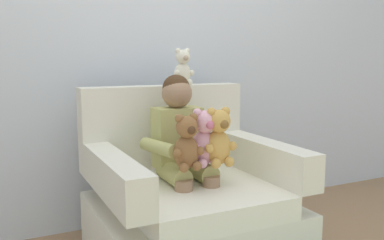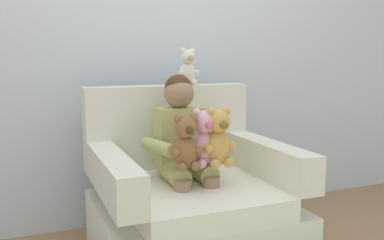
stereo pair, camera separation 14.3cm
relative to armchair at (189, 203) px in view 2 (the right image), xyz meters
The scene contains 7 objects.
back_wall 1.20m from the armchair, 90.00° to the left, with size 6.00×0.10×2.60m, color silver.
armchair is the anchor object (origin of this frame).
seated_child 0.35m from the armchair, 121.15° to the left, with size 0.45×0.39×0.82m.
plush_honey 0.43m from the armchair, 58.63° to the right, with size 0.18×0.15×0.31m.
plush_brown 0.42m from the armchair, 117.49° to the right, with size 0.17×0.14×0.29m.
plush_pink 0.41m from the armchair, 74.46° to the right, with size 0.18×0.15×0.31m.
plush_cream_on_backrest 0.83m from the armchair, 69.53° to the left, with size 0.14×0.11×0.23m.
Camera 2 is at (-0.84, -2.06, 1.11)m, focal length 39.46 mm.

